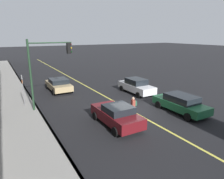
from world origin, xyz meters
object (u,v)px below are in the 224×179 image
Objects in this scene: car_maroon at (117,115)px; street_sign_post at (23,88)px; traffic_light_mast at (47,63)px; car_tan at (59,84)px; car_green at (181,103)px; car_white at (136,86)px; pedestrian_with_backpack at (133,106)px.

car_maroon is 8.60m from street_sign_post.
street_sign_post is (1.56, 1.79, -2.22)m from traffic_light_mast.
street_sign_post is (-3.71, 3.97, 0.93)m from car_tan.
car_white is at bearing -1.69° from car_green.
car_maroon is 0.99× the size of car_tan.
car_white is 1.62× the size of street_sign_post.
pedestrian_with_backpack is at bearing 141.85° from car_white.
traffic_light_mast reaches higher than car_green.
pedestrian_with_backpack reaches higher than car_maroon.
car_green is at bearing 178.31° from car_white.
car_tan is at bearing 30.78° from car_green.
car_tan is (11.13, 6.63, -0.04)m from car_green.
street_sign_post is at bearing 48.90° from traffic_light_mast.
car_white is 2.88× the size of pedestrian_with_backpack.
street_sign_post reaches higher than car_green.
car_maroon reaches higher than car_tan.
car_white is (6.15, -0.18, 0.04)m from car_green.
pedestrian_with_backpack is 9.33m from street_sign_post.
pedestrian_with_backpack is (-10.12, -2.77, 0.19)m from car_tan.
car_white is at bearing -38.15° from pedestrian_with_backpack.
traffic_light_mast is at bearing -131.10° from street_sign_post.
traffic_light_mast is 3.25m from street_sign_post.
car_maroon is 2.76× the size of pedestrian_with_backpack.
street_sign_post is (7.42, 10.60, 0.89)m from car_green.
car_white is 10.89m from street_sign_post.
car_white is at bearing -88.08° from traffic_light_mast.
car_tan is 0.77× the size of traffic_light_mast.
pedestrian_with_backpack is 0.56× the size of street_sign_post.
car_tan is 1.57× the size of street_sign_post.
car_maroon is 6.99m from traffic_light_mast.
car_tan is (10.67, 1.00, -0.03)m from car_maroon.
pedestrian_with_backpack reaches higher than car_white.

